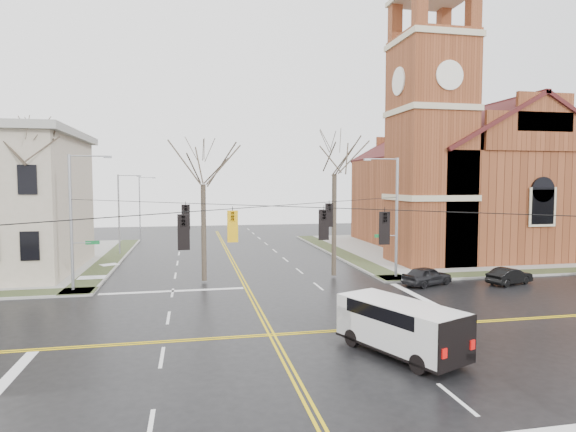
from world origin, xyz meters
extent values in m
plane|color=black|center=(0.00, 0.00, 0.00)|extent=(120.00, 120.00, 0.00)
cube|color=gray|center=(25.00, 25.00, 0.07)|extent=(30.00, 30.00, 0.15)
cube|color=#343D21|center=(11.20, 25.00, 0.15)|extent=(2.00, 30.00, 0.02)
cube|color=#343D21|center=(25.00, 11.20, 0.15)|extent=(30.00, 2.00, 0.02)
cube|color=#343D21|center=(-11.20, 25.00, 0.15)|extent=(2.00, 30.00, 0.02)
cube|color=gold|center=(-0.12, 0.00, 0.01)|extent=(0.12, 100.00, 0.01)
cube|color=gold|center=(0.12, 0.00, 0.01)|extent=(0.12, 100.00, 0.01)
cube|color=gold|center=(0.00, -0.12, 0.01)|extent=(100.00, 0.12, 0.01)
cube|color=gold|center=(0.00, 0.12, 0.01)|extent=(100.00, 0.12, 0.01)
cube|color=silver|center=(-5.00, 10.50, 0.01)|extent=(9.50, 0.50, 0.01)
cube|color=silver|center=(10.50, 5.00, 0.01)|extent=(0.50, 9.50, 0.01)
cube|color=brown|center=(17.00, 17.00, 10.00)|extent=(6.00, 6.00, 20.00)
cube|color=#C1B695|center=(17.00, 17.00, 19.50)|extent=(6.30, 6.30, 0.50)
cylinder|color=silver|center=(17.00, 13.95, 16.00)|extent=(2.40, 0.15, 2.40)
cylinder|color=silver|center=(13.95, 17.00, 16.00)|extent=(0.15, 2.40, 2.40)
cube|color=brown|center=(26.00, 26.00, 5.00)|extent=(18.00, 24.00, 10.00)
cube|color=brown|center=(16.80, 20.00, 2.20)|extent=(2.00, 5.00, 4.40)
cylinder|color=gray|center=(11.50, 11.50, 4.65)|extent=(0.20, 0.20, 9.00)
cylinder|color=gray|center=(10.90, 11.50, 3.30)|extent=(1.20, 0.06, 0.06)
cube|color=#11642C|center=(10.20, 11.50, 3.30)|extent=(0.90, 0.04, 0.25)
cylinder|color=gray|center=(10.30, 11.50, 9.05)|extent=(2.40, 0.08, 0.08)
cube|color=gray|center=(9.10, 11.50, 9.00)|extent=(0.50, 0.22, 0.15)
cylinder|color=gray|center=(-11.50, 11.50, 4.65)|extent=(0.20, 0.20, 9.00)
cylinder|color=gray|center=(-10.90, 11.50, 3.30)|extent=(1.20, 0.06, 0.06)
cube|color=#11642C|center=(-10.20, 11.50, 3.30)|extent=(0.90, 0.04, 0.25)
cylinder|color=gray|center=(-10.30, 11.50, 9.05)|extent=(2.40, 0.08, 0.08)
cube|color=gray|center=(-9.10, 11.50, 9.00)|extent=(0.50, 0.22, 0.15)
cylinder|color=black|center=(0.00, 0.00, 6.20)|extent=(23.02, 23.02, 0.03)
cylinder|color=black|center=(0.00, 0.00, 6.20)|extent=(23.02, 23.02, 0.03)
imported|color=black|center=(-4.00, -4.00, 5.45)|extent=(0.21, 0.26, 1.30)
imported|color=black|center=(4.00, 4.00, 5.45)|extent=(0.21, 0.26, 1.30)
imported|color=#ECAC0D|center=(-2.00, -2.00, 5.45)|extent=(0.21, 0.26, 1.30)
imported|color=black|center=(-4.00, 4.00, 5.45)|extent=(0.21, 0.26, 1.30)
imported|color=black|center=(4.00, -4.00, 5.45)|extent=(0.21, 0.26, 1.30)
imported|color=black|center=(2.00, -2.00, 5.45)|extent=(0.21, 0.26, 1.30)
cylinder|color=gray|center=(-10.80, 28.00, 4.10)|extent=(0.16, 0.16, 8.00)
cylinder|color=gray|center=(-9.80, 28.00, 8.00)|extent=(2.00, 0.07, 0.07)
cube|color=gray|center=(-8.80, 28.00, 7.95)|extent=(0.45, 0.20, 0.13)
cylinder|color=gray|center=(-10.80, 48.00, 4.10)|extent=(0.16, 0.16, 8.00)
cylinder|color=gray|center=(-9.80, 48.00, 8.00)|extent=(2.00, 0.07, 0.07)
cube|color=gray|center=(-8.80, 48.00, 7.95)|extent=(0.45, 0.20, 0.13)
cube|color=white|center=(4.92, -3.65, 1.29)|extent=(4.25, 6.12, 1.83)
cube|color=white|center=(4.00, -1.47, 1.02)|extent=(2.41, 1.75, 1.29)
cube|color=black|center=(3.85, -1.12, 1.62)|extent=(1.89, 0.89, 0.86)
cube|color=black|center=(4.84, -3.45, 1.89)|extent=(3.56, 4.44, 0.59)
cube|color=#B70C0A|center=(5.28, -6.66, 1.08)|extent=(0.27, 0.17, 0.37)
cube|color=#B70C0A|center=(6.82, -6.00, 1.08)|extent=(0.27, 0.17, 0.37)
cube|color=black|center=(4.92, -3.65, 0.36)|extent=(4.32, 6.19, 0.11)
cylinder|color=black|center=(3.27, -2.30, 0.39)|extent=(0.56, 0.82, 0.78)
cylinder|color=black|center=(5.10, -1.53, 0.39)|extent=(0.56, 0.82, 0.78)
cylinder|color=black|center=(4.74, -5.77, 0.39)|extent=(0.56, 0.82, 0.78)
cylinder|color=black|center=(6.57, -5.00, 0.39)|extent=(0.56, 0.82, 0.78)
imported|color=black|center=(12.69, 8.86, 0.67)|extent=(4.27, 2.91, 1.35)
imported|color=black|center=(18.64, 7.95, 0.60)|extent=(3.88, 2.36, 1.21)
cylinder|color=#342C21|center=(-14.26, 13.43, 4.31)|extent=(0.36, 0.36, 8.33)
cylinder|color=#342C21|center=(-2.84, 12.93, 3.66)|extent=(0.36, 0.36, 7.03)
cylinder|color=#342C21|center=(7.03, 12.97, 4.05)|extent=(0.36, 0.36, 7.79)
camera|label=1|loc=(-3.72, -22.32, 7.31)|focal=30.00mm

